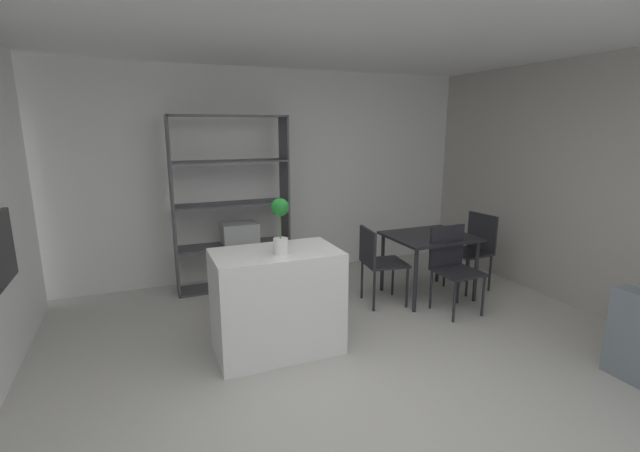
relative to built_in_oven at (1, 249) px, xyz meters
The scene contains 12 objects.
ground_plane 2.92m from the built_in_oven, 27.95° to the right, with size 8.51×8.51×0.00m, color beige.
ceiling_slab 3.20m from the built_in_oven, 27.95° to the right, with size 6.20×5.96×0.06m.
back_partition 2.94m from the built_in_oven, 34.81° to the left, with size 6.20×0.06×2.70m, color white.
right_partition_gray 5.63m from the built_in_oven, 13.12° to the right, with size 0.06×5.96×2.70m, color #B2ADA3.
built_in_oven is the anchor object (origin of this frame).
kitchen_island 2.21m from the built_in_oven, 12.57° to the right, with size 1.09×0.65×0.93m, color white.
potted_plant_on_island 2.18m from the built_in_oven, 14.85° to the right, with size 0.15×0.15×0.48m.
open_bookshelf 2.46m from the built_in_oven, 32.13° to the left, with size 1.39×0.36×2.11m.
dining_table 4.13m from the built_in_oven, ahead, with size 0.94×0.82×0.74m.
dining_chair_island_side 3.47m from the built_in_oven, ahead, with size 0.50×0.50×0.88m.
dining_chair_near 4.15m from the built_in_oven, ahead, with size 0.45×0.45×0.92m.
dining_chair_window_side 4.83m from the built_in_oven, ahead, with size 0.48×0.48×0.93m.
Camera 1 is at (-1.36, -2.72, 1.98)m, focal length 24.71 mm.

